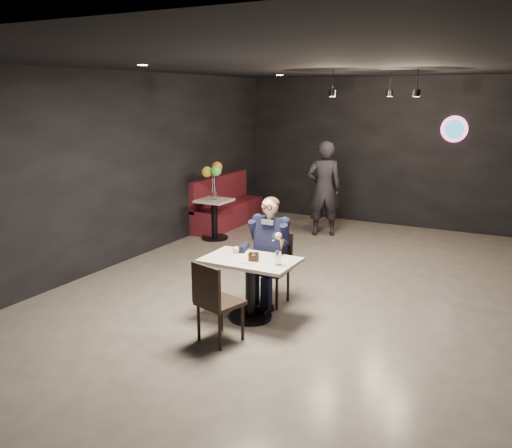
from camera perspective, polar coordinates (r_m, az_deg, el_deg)
The scene contains 17 objects.
floor at distance 7.43m, azimuth 7.77°, elevation -7.46°, with size 9.00×9.00×0.00m, color gray.
wall_sign at distance 11.14m, azimuth 20.15°, elevation 9.37°, with size 0.50×0.06×0.50m, color pink, non-canonical shape.
pendant_lights at distance 8.86m, azimuth 13.00°, elevation 14.70°, with size 1.40×1.20×0.36m, color black.
main_table at distance 6.52m, azimuth -0.60°, elevation -6.84°, with size 1.10×0.70×0.75m, color silver.
chair_far at distance 6.95m, azimuth 1.56°, elevation -4.79°, with size 0.42×0.46×0.92m, color black.
chair_near at distance 5.94m, azimuth -3.78°, elevation -8.08°, with size 0.42×0.46×0.92m, color black.
seated_man at distance 6.88m, azimuth 1.57°, elevation -2.73°, with size 0.60×0.80×1.44m, color black.
dessert_plate at distance 6.29m, azimuth -0.65°, elevation -3.95°, with size 0.21×0.21×0.01m, color white.
cake_slice at distance 6.29m, azimuth -0.24°, elevation -3.50°, with size 0.12×0.09×0.08m, color black.
mint_leaf at distance 6.23m, azimuth -0.29°, elevation -3.28°, with size 0.06×0.04×0.01m, color #2B8535.
sundae_glass at distance 6.17m, azimuth 2.34°, elevation -3.60°, with size 0.07×0.07×0.16m, color silver.
wafer_cone at distance 6.10m, azimuth 2.72°, elevation -2.22°, with size 0.06×0.06×0.12m, color tan.
booth_bench at distance 11.09m, azimuth -2.98°, elevation 2.40°, with size 0.52×2.06×1.03m, color #4B1016.
side_table at distance 10.13m, azimuth -4.39°, elevation 0.41°, with size 0.57×0.57×0.72m, color silver.
balloon_vase at distance 10.04m, azimuth -4.44°, elevation 3.03°, with size 0.10×0.10×0.15m, color silver.
balloon_bunch at distance 9.98m, azimuth -4.48°, elevation 5.12°, with size 0.36×0.36×0.59m, color yellow.
passerby at distance 10.36m, azimuth 7.15°, elevation 3.71°, with size 0.66×0.43×1.81m, color black.
Camera 1 is at (2.32, -6.55, 2.64)m, focal length 38.00 mm.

